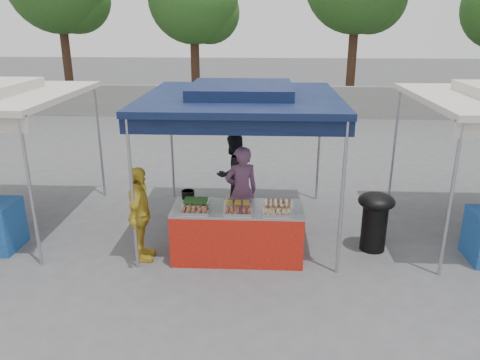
{
  "coord_description": "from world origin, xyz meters",
  "views": [
    {
      "loc": [
        0.38,
        -6.71,
        3.58
      ],
      "look_at": [
        0.0,
        0.6,
        1.05
      ],
      "focal_mm": 35.0,
      "sensor_mm": 36.0,
      "label": 1
    }
  ],
  "objects_px": {
    "cooking_pot": "(188,194)",
    "wok_burner": "(375,216)",
    "helper_man": "(233,174)",
    "customer_person": "(140,215)",
    "vendor_table": "(238,232)",
    "vendor_woman": "(241,191)"
  },
  "relations": [
    {
      "from": "cooking_pot",
      "to": "helper_man",
      "type": "xyz_separation_m",
      "value": [
        0.63,
        1.54,
        -0.14
      ]
    },
    {
      "from": "customer_person",
      "to": "cooking_pot",
      "type": "bearing_deg",
      "value": -56.37
    },
    {
      "from": "vendor_table",
      "to": "wok_burner",
      "type": "bearing_deg",
      "value": 9.91
    },
    {
      "from": "wok_burner",
      "to": "customer_person",
      "type": "xyz_separation_m",
      "value": [
        -3.67,
        -0.53,
        0.17
      ]
    },
    {
      "from": "cooking_pot",
      "to": "wok_burner",
      "type": "distance_m",
      "value": 3.03
    },
    {
      "from": "wok_burner",
      "to": "vendor_woman",
      "type": "relative_size",
      "value": 0.62
    },
    {
      "from": "helper_man",
      "to": "customer_person",
      "type": "relative_size",
      "value": 1.02
    },
    {
      "from": "customer_person",
      "to": "vendor_table",
      "type": "bearing_deg",
      "value": -87.79
    },
    {
      "from": "vendor_table",
      "to": "helper_man",
      "type": "distance_m",
      "value": 1.93
    },
    {
      "from": "cooking_pot",
      "to": "customer_person",
      "type": "distance_m",
      "value": 0.85
    },
    {
      "from": "vendor_table",
      "to": "wok_burner",
      "type": "height_order",
      "value": "wok_burner"
    },
    {
      "from": "cooking_pot",
      "to": "vendor_woman",
      "type": "distance_m",
      "value": 0.98
    },
    {
      "from": "cooking_pot",
      "to": "vendor_woman",
      "type": "xyz_separation_m",
      "value": [
        0.84,
        0.49,
        -0.12
      ]
    },
    {
      "from": "wok_burner",
      "to": "helper_man",
      "type": "relative_size",
      "value": 0.64
    },
    {
      "from": "cooking_pot",
      "to": "helper_man",
      "type": "distance_m",
      "value": 1.67
    },
    {
      "from": "vendor_table",
      "to": "vendor_woman",
      "type": "bearing_deg",
      "value": 88.87
    },
    {
      "from": "vendor_table",
      "to": "cooking_pot",
      "type": "relative_size",
      "value": 9.69
    },
    {
      "from": "vendor_table",
      "to": "customer_person",
      "type": "height_order",
      "value": "customer_person"
    },
    {
      "from": "wok_burner",
      "to": "cooking_pot",
      "type": "bearing_deg",
      "value": -157.96
    },
    {
      "from": "cooking_pot",
      "to": "helper_man",
      "type": "relative_size",
      "value": 0.13
    },
    {
      "from": "vendor_table",
      "to": "helper_man",
      "type": "relative_size",
      "value": 1.3
    },
    {
      "from": "wok_burner",
      "to": "vendor_woman",
      "type": "distance_m",
      "value": 2.23
    }
  ]
}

